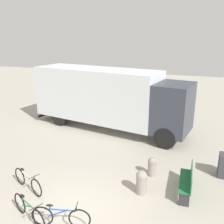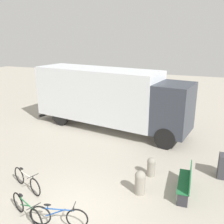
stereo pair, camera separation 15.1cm
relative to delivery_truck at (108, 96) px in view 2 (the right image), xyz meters
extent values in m
plane|color=#A8A091|center=(1.60, -7.36, -1.94)|extent=(60.00, 60.00, 0.00)
cube|color=silver|center=(-0.72, 0.13, 0.06)|extent=(7.77, 3.61, 2.95)
cube|color=#333842|center=(3.80, -0.67, -0.16)|extent=(2.07, 2.53, 2.51)
cube|color=black|center=(-4.45, 0.78, -1.65)|extent=(0.49, 2.23, 0.16)
cylinder|color=black|center=(3.98, 0.34, -1.41)|extent=(1.10, 0.46, 1.07)
cylinder|color=black|center=(3.63, -1.67, -1.41)|extent=(1.10, 0.46, 1.07)
cylinder|color=black|center=(-2.57, 1.49, -1.41)|extent=(1.10, 0.46, 1.07)
cylinder|color=black|center=(-2.92, -0.53, -1.41)|extent=(1.10, 0.46, 1.07)
cube|color=#1E6638|center=(4.82, -5.07, -1.48)|extent=(0.45, 1.64, 0.04)
cube|color=#1E6638|center=(5.01, -5.06, -1.26)|extent=(0.09, 1.63, 0.48)
cube|color=#2D2D33|center=(4.85, -5.83, -1.72)|extent=(0.34, 0.06, 0.45)
cube|color=#2D2D33|center=(4.80, -4.31, -1.72)|extent=(0.34, 0.06, 0.45)
torus|color=black|center=(-0.95, -6.59, -1.62)|extent=(0.62, 0.29, 0.65)
torus|color=black|center=(0.06, -7.00, -1.62)|extent=(0.62, 0.29, 0.65)
cylinder|color=silver|center=(-0.44, -6.79, -1.36)|extent=(0.87, 0.38, 0.04)
cylinder|color=silver|center=(-0.52, -6.76, -1.48)|extent=(0.58, 0.26, 0.31)
cylinder|color=silver|center=(-0.72, -6.68, -1.30)|extent=(0.03, 0.03, 0.11)
ellipsoid|color=black|center=(-0.72, -6.68, -1.23)|extent=(0.24, 0.17, 0.05)
cylinder|color=black|center=(-0.01, -6.96, -1.29)|extent=(0.03, 0.03, 0.14)
cylinder|color=black|center=(-0.01, -6.96, -1.22)|extent=(0.19, 0.42, 0.02)
torus|color=black|center=(0.08, -7.86, -1.62)|extent=(0.62, 0.30, 0.65)
torus|color=black|center=(1.08, -8.29, -1.62)|extent=(0.62, 0.30, 0.65)
cylinder|color=#26723F|center=(0.58, -8.07, -1.36)|extent=(0.86, 0.40, 0.04)
cylinder|color=#26723F|center=(0.51, -8.04, -1.48)|extent=(0.58, 0.28, 0.31)
cylinder|color=#26723F|center=(0.31, -7.95, -1.30)|extent=(0.03, 0.03, 0.11)
ellipsoid|color=black|center=(0.31, -7.95, -1.23)|extent=(0.24, 0.17, 0.05)
cylinder|color=black|center=(1.01, -8.26, -1.29)|extent=(0.03, 0.03, 0.14)
cylinder|color=black|center=(1.01, -8.26, -1.22)|extent=(0.20, 0.41, 0.02)
torus|color=black|center=(1.08, -8.12, -1.62)|extent=(0.65, 0.20, 0.65)
torus|color=black|center=(2.14, -7.86, -1.62)|extent=(0.65, 0.20, 0.65)
cylinder|color=#1E4C9E|center=(1.61, -7.99, -1.36)|extent=(0.91, 0.26, 0.04)
cylinder|color=#1E4C9E|center=(1.53, -8.01, -1.48)|extent=(0.61, 0.18, 0.31)
cylinder|color=#1E4C9E|center=(1.32, -8.06, -1.30)|extent=(0.03, 0.03, 0.11)
ellipsoid|color=black|center=(1.32, -8.06, -1.23)|extent=(0.24, 0.14, 0.05)
cylinder|color=black|center=(2.06, -7.88, -1.29)|extent=(0.03, 0.03, 0.14)
cylinder|color=black|center=(2.06, -7.88, -1.22)|extent=(0.13, 0.43, 0.02)
cylinder|color=gray|center=(3.40, -5.62, -1.60)|extent=(0.36, 0.36, 0.68)
sphere|color=gray|center=(3.40, -5.62, -1.26)|extent=(0.38, 0.38, 0.38)
cylinder|color=gray|center=(3.52, -4.34, -1.64)|extent=(0.32, 0.32, 0.61)
sphere|color=gray|center=(3.52, -4.34, -1.34)|extent=(0.33, 0.33, 0.33)
camera|label=1|loc=(4.98, -13.05, 3.35)|focal=40.00mm
camera|label=2|loc=(5.12, -13.00, 3.35)|focal=40.00mm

